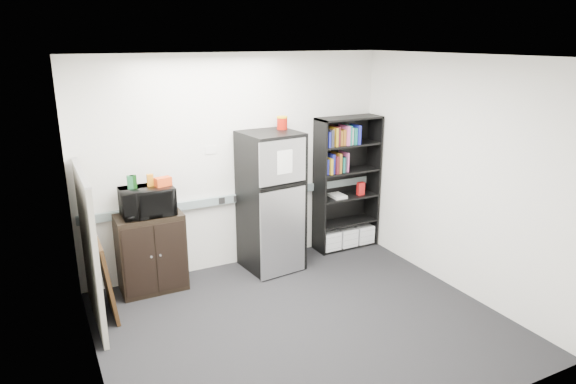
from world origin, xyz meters
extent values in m
plane|color=black|center=(0.00, 0.00, 0.00)|extent=(4.00, 4.00, 0.00)
cube|color=white|center=(0.00, 1.75, 1.35)|extent=(4.00, 0.02, 2.70)
cube|color=white|center=(2.00, 0.00, 1.35)|extent=(0.02, 3.50, 2.70)
cube|color=white|center=(-2.00, 0.00, 1.35)|extent=(0.02, 3.50, 2.70)
cube|color=white|center=(0.00, 0.00, 2.70)|extent=(4.00, 3.50, 0.02)
cube|color=gray|center=(0.00, 1.72, 0.90)|extent=(3.92, 0.05, 0.10)
cube|color=white|center=(-0.35, 1.74, 1.55)|extent=(0.14, 0.00, 0.10)
cube|color=black|center=(1.09, 1.56, 0.93)|extent=(0.02, 0.34, 1.85)
cube|color=black|center=(1.97, 1.56, 0.93)|extent=(0.02, 0.34, 1.85)
cube|color=black|center=(1.53, 1.72, 0.93)|extent=(0.90, 0.02, 1.85)
cube|color=black|center=(1.53, 1.56, 1.84)|extent=(0.90, 0.34, 0.02)
cube|color=black|center=(1.53, 1.56, 0.02)|extent=(0.85, 0.32, 0.03)
cube|color=black|center=(1.53, 1.56, 0.37)|extent=(0.85, 0.32, 0.03)
cube|color=black|center=(1.53, 1.56, 0.74)|extent=(0.85, 0.32, 0.02)
cube|color=black|center=(1.53, 1.56, 1.11)|extent=(0.85, 0.32, 0.02)
cube|color=black|center=(1.53, 1.56, 1.48)|extent=(0.85, 0.32, 0.02)
cube|color=silver|center=(1.25, 1.55, 0.16)|extent=(0.25, 0.30, 0.25)
cube|color=silver|center=(1.53, 1.55, 0.16)|extent=(0.25, 0.30, 0.25)
cube|color=silver|center=(1.81, 1.55, 0.16)|extent=(0.25, 0.30, 0.25)
cube|color=#9B9889|center=(-1.90, 1.08, 0.80)|extent=(0.05, 1.30, 1.60)
cube|color=#B2B2B7|center=(-1.90, 1.08, 1.61)|extent=(0.06, 1.30, 0.02)
cube|color=black|center=(-1.21, 1.50, 0.47)|extent=(0.75, 0.47, 0.93)
cube|color=black|center=(-1.39, 1.27, 0.47)|extent=(0.34, 0.01, 0.82)
cube|color=black|center=(-1.03, 1.27, 0.47)|extent=(0.34, 0.01, 0.82)
cylinder|color=#B2B2B7|center=(-1.26, 1.25, 0.51)|extent=(0.02, 0.02, 0.02)
cylinder|color=#B2B2B7|center=(-1.16, 1.25, 0.51)|extent=(0.02, 0.02, 0.02)
imported|color=black|center=(-1.21, 1.48, 1.09)|extent=(0.58, 0.40, 0.32)
cube|color=#19582F|center=(-1.36, 1.52, 1.33)|extent=(0.07, 0.05, 0.15)
cube|color=#0C360D|center=(-1.33, 1.52, 1.33)|extent=(0.07, 0.05, 0.15)
cube|color=orange|center=(-1.15, 1.52, 1.32)|extent=(0.07, 0.05, 0.14)
cube|color=#DE4416|center=(-1.02, 1.47, 1.30)|extent=(0.20, 0.14, 0.10)
cube|color=black|center=(0.31, 1.43, 0.87)|extent=(0.73, 0.73, 1.75)
cube|color=silver|center=(0.31, 1.09, 1.47)|extent=(0.64, 0.09, 0.52)
cube|color=silver|center=(0.31, 1.09, 0.58)|extent=(0.64, 0.09, 1.12)
cube|color=black|center=(0.31, 1.07, 1.17)|extent=(0.63, 0.07, 0.03)
cube|color=white|center=(0.33, 1.07, 1.47)|extent=(0.21, 0.03, 0.28)
cube|color=black|center=(0.31, 1.43, 1.76)|extent=(0.73, 0.73, 0.02)
cylinder|color=#A21307|center=(0.53, 1.55, 1.85)|extent=(0.13, 0.13, 0.16)
cylinder|color=gold|center=(0.53, 1.55, 1.94)|extent=(0.13, 0.13, 0.02)
cube|color=black|center=(-1.77, 1.14, 0.43)|extent=(0.13, 0.67, 0.87)
cube|color=beige|center=(-1.75, 1.14, 0.43)|extent=(0.08, 0.57, 0.73)
camera|label=1|loc=(-2.29, -4.14, 2.86)|focal=32.00mm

